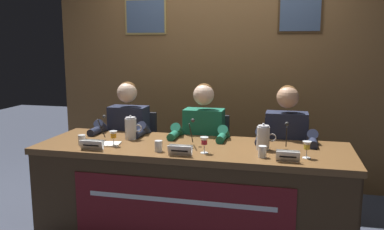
# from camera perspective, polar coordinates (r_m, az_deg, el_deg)

# --- Properties ---
(wall_back_panelled) EXTENTS (3.72, 0.14, 2.60)m
(wall_back_panelled) POSITION_cam_1_polar(r_m,az_deg,el_deg) (4.48, 3.95, 6.68)
(wall_back_panelled) COLOR brown
(wall_back_panelled) RESTS_ON ground_plane
(conference_table) EXTENTS (2.52, 0.82, 0.75)m
(conference_table) POSITION_cam_1_polar(r_m,az_deg,el_deg) (3.25, -0.43, -9.00)
(conference_table) COLOR brown
(conference_table) RESTS_ON ground_plane
(chair_left) EXTENTS (0.44, 0.44, 0.88)m
(chair_left) POSITION_cam_1_polar(r_m,az_deg,el_deg) (4.13, -8.15, -6.09)
(chair_left) COLOR black
(chair_left) RESTS_ON ground_plane
(panelist_left) EXTENTS (0.51, 0.48, 1.21)m
(panelist_left) POSITION_cam_1_polar(r_m,az_deg,el_deg) (3.88, -9.32, -2.95)
(panelist_left) COLOR black
(panelist_left) RESTS_ON ground_plane
(nameplate_left) EXTENTS (0.19, 0.06, 0.08)m
(nameplate_left) POSITION_cam_1_polar(r_m,az_deg,el_deg) (3.23, -13.93, -4.11)
(nameplate_left) COLOR white
(nameplate_left) RESTS_ON conference_table
(juice_glass_left) EXTENTS (0.06, 0.06, 0.12)m
(juice_glass_left) POSITION_cam_1_polar(r_m,az_deg,el_deg) (3.30, -11.02, -2.86)
(juice_glass_left) COLOR white
(juice_glass_left) RESTS_ON conference_table
(water_cup_left) EXTENTS (0.06, 0.06, 0.08)m
(water_cup_left) POSITION_cam_1_polar(r_m,az_deg,el_deg) (3.40, -15.26, -3.50)
(water_cup_left) COLOR silver
(water_cup_left) RESTS_ON conference_table
(microphone_left) EXTENTS (0.06, 0.17, 0.22)m
(microphone_left) POSITION_cam_1_polar(r_m,az_deg,el_deg) (3.47, -12.78, -2.52)
(microphone_left) COLOR black
(microphone_left) RESTS_ON conference_table
(chair_center) EXTENTS (0.44, 0.44, 0.88)m
(chair_center) POSITION_cam_1_polar(r_m,az_deg,el_deg) (3.92, 2.02, -6.85)
(chair_center) COLOR black
(chair_center) RESTS_ON ground_plane
(panelist_center) EXTENTS (0.51, 0.48, 1.21)m
(panelist_center) POSITION_cam_1_polar(r_m,az_deg,el_deg) (3.66, 1.43, -3.59)
(panelist_center) COLOR black
(panelist_center) RESTS_ON ground_plane
(nameplate_center) EXTENTS (0.18, 0.06, 0.08)m
(nameplate_center) POSITION_cam_1_polar(r_m,az_deg,el_deg) (2.98, -1.69, -5.00)
(nameplate_center) COLOR white
(nameplate_center) RESTS_ON conference_table
(juice_glass_center) EXTENTS (0.06, 0.06, 0.12)m
(juice_glass_center) POSITION_cam_1_polar(r_m,az_deg,el_deg) (3.03, 1.74, -3.82)
(juice_glass_center) COLOR white
(juice_glass_center) RESTS_ON conference_table
(water_cup_center) EXTENTS (0.06, 0.06, 0.08)m
(water_cup_center) POSITION_cam_1_polar(r_m,az_deg,el_deg) (3.10, -4.75, -4.46)
(water_cup_center) COLOR silver
(water_cup_center) RESTS_ON conference_table
(microphone_center) EXTENTS (0.06, 0.17, 0.22)m
(microphone_center) POSITION_cam_1_polar(r_m,az_deg,el_deg) (3.21, -0.27, -3.25)
(microphone_center) COLOR black
(microphone_center) RESTS_ON conference_table
(chair_right) EXTENTS (0.44, 0.44, 0.88)m
(chair_right) POSITION_cam_1_polar(r_m,az_deg,el_deg) (3.85, 12.95, -7.42)
(chair_right) COLOR black
(chair_right) RESTS_ON ground_plane
(panelist_right) EXTENTS (0.51, 0.48, 1.21)m
(panelist_right) POSITION_cam_1_polar(r_m,az_deg,el_deg) (3.59, 13.08, -4.14)
(panelist_right) COLOR black
(panelist_right) RESTS_ON ground_plane
(nameplate_right) EXTENTS (0.16, 0.06, 0.08)m
(nameplate_right) POSITION_cam_1_polar(r_m,az_deg,el_deg) (2.90, 13.37, -5.68)
(nameplate_right) COLOR white
(nameplate_right) RESTS_ON conference_table
(juice_glass_right) EXTENTS (0.06, 0.06, 0.12)m
(juice_glass_right) POSITION_cam_1_polar(r_m,az_deg,el_deg) (3.01, 15.89, -4.30)
(juice_glass_right) COLOR white
(juice_glass_right) RESTS_ON conference_table
(water_cup_right) EXTENTS (0.06, 0.06, 0.08)m
(water_cup_right) POSITION_cam_1_polar(r_m,az_deg,el_deg) (2.98, 9.90, -5.20)
(water_cup_right) COLOR silver
(water_cup_right) RESTS_ON conference_table
(microphone_right) EXTENTS (0.06, 0.17, 0.22)m
(microphone_right) POSITION_cam_1_polar(r_m,az_deg,el_deg) (3.16, 13.14, -3.76)
(microphone_right) COLOR black
(microphone_right) RESTS_ON conference_table
(water_pitcher_left_side) EXTENTS (0.15, 0.10, 0.21)m
(water_pitcher_left_side) POSITION_cam_1_polar(r_m,az_deg,el_deg) (3.52, -8.61, -1.85)
(water_pitcher_left_side) COLOR silver
(water_pitcher_left_side) RESTS_ON conference_table
(water_pitcher_right_side) EXTENTS (0.15, 0.10, 0.21)m
(water_pitcher_right_side) POSITION_cam_1_polar(r_m,az_deg,el_deg) (3.17, 10.02, -3.18)
(water_pitcher_right_side) COLOR silver
(water_pitcher_right_side) RESTS_ON conference_table
(document_stack_left) EXTENTS (0.23, 0.18, 0.01)m
(document_stack_left) POSITION_cam_1_polar(r_m,az_deg,el_deg) (3.37, -11.93, -4.02)
(document_stack_left) COLOR white
(document_stack_left) RESTS_ON conference_table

